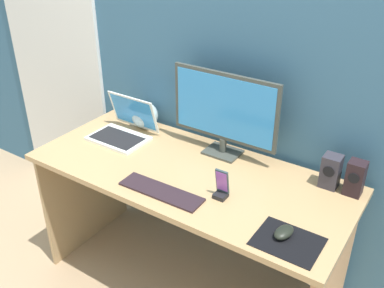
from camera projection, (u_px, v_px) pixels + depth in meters
The scene contains 13 objects.
ground_plane at pixel (189, 283), 2.47m from camera, with size 8.00×8.00×0.00m, color tan.
wall_back at pixel (232, 49), 2.14m from camera, with size 6.00×0.04×2.50m, color #386381.
door_left at pixel (54, 54), 2.87m from camera, with size 0.82×0.02×2.02m, color white.
desk at pixel (188, 196), 2.18m from camera, with size 1.57×0.68×0.75m.
monitor at pixel (224, 111), 2.14m from camera, with size 0.57×0.14×0.43m.
speaker_right at pixel (355, 178), 1.90m from camera, with size 0.08×0.08×0.16m.
speaker_near_monitor at pixel (331, 171), 1.95m from camera, with size 0.08×0.08×0.16m.
laptop at pixel (123, 129), 2.39m from camera, with size 0.31×0.27×0.22m.
fishbowl at pixel (145, 115), 2.48m from camera, with size 0.15×0.15×0.15m, color silver.
keyboard_external at pixel (161, 191), 1.95m from camera, with size 0.40×0.11×0.01m, color #2C1E24.
mousepad at pixel (288, 241), 1.66m from camera, with size 0.25×0.20×0.00m, color black.
mouse at pixel (284, 232), 1.68m from camera, with size 0.06×0.10×0.04m, color black.
phone_in_dock at pixel (222, 188), 1.89m from camera, with size 0.06×0.05×0.14m.
Camera 1 is at (1.00, -1.47, 1.88)m, focal length 41.03 mm.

